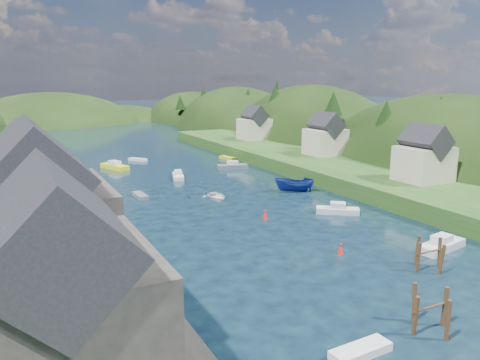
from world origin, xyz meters
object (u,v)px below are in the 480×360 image
piling_cluster_near (430,315)px  piling_cluster_far (429,257)px  channel_buoy_near (341,249)px  channel_buoy_far (265,215)px

piling_cluster_near → piling_cluster_far: (8.59, 7.67, -0.08)m
piling_cluster_far → channel_buoy_near: piling_cluster_far is taller
piling_cluster_far → channel_buoy_near: size_ratio=3.05×
piling_cluster_far → channel_buoy_far: piling_cluster_far is taller
piling_cluster_near → piling_cluster_far: bearing=41.7°
piling_cluster_near → channel_buoy_far: 28.32m
channel_buoy_near → channel_buoy_far: size_ratio=1.00×
channel_buoy_near → channel_buoy_far: same height
channel_buoy_near → piling_cluster_far: bearing=-54.4°
piling_cluster_far → channel_buoy_far: (-5.40, 20.47, -0.63)m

